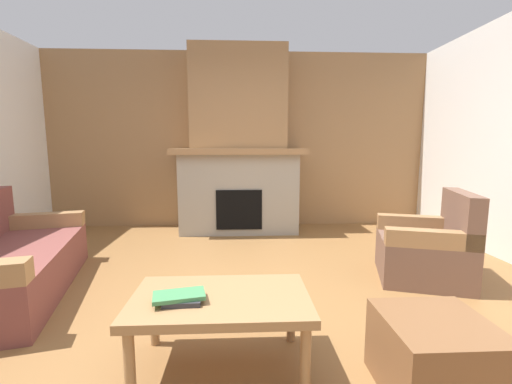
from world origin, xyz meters
TOP-DOWN VIEW (x-y plane):
  - ground at (0.00, 0.00)m, footprint 9.00×9.00m
  - wall_back_wood_panel at (0.00, 3.00)m, footprint 6.00×0.12m
  - fireplace at (0.00, 2.62)m, footprint 1.90×0.82m
  - couch at (-1.99, 0.43)m, footprint 1.24×1.95m
  - armchair at (1.80, 0.62)m, footprint 0.95×0.95m
  - coffee_table at (-0.10, -0.58)m, footprint 1.00×0.60m
  - ottoman at (1.00, -0.85)m, footprint 0.52×0.52m
  - book_stack_near_edge at (-0.31, -0.65)m, footprint 0.30×0.20m

SIDE VIEW (x-z plane):
  - ground at x=0.00m, z-range 0.00..0.00m
  - ottoman at x=1.00m, z-range 0.00..0.40m
  - couch at x=-1.99m, z-range -0.14..0.71m
  - armchair at x=1.80m, z-range -0.13..0.72m
  - coffee_table at x=-0.10m, z-range 0.16..0.59m
  - book_stack_near_edge at x=-0.31m, z-range 0.43..0.48m
  - fireplace at x=0.00m, z-range -0.19..2.51m
  - wall_back_wood_panel at x=0.00m, z-range 0.00..2.70m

